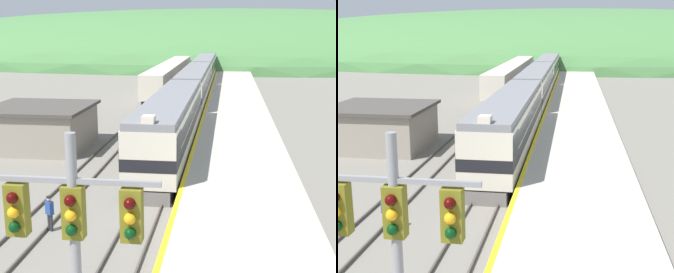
% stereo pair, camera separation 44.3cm
% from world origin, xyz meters
% --- Properties ---
extents(track_main, '(1.52, 180.00, 0.16)m').
position_xyz_m(track_main, '(0.00, 70.00, 0.08)').
color(track_main, '#4C443D').
rests_on(track_main, ground).
extents(track_siding, '(1.52, 180.00, 0.16)m').
position_xyz_m(track_siding, '(-4.80, 70.00, 0.08)').
color(track_siding, '#4C443D').
rests_on(track_siding, ground).
extents(platform, '(6.37, 140.00, 1.03)m').
position_xyz_m(platform, '(4.79, 50.00, 0.51)').
color(platform, '#BCB5A5').
rests_on(platform, ground).
extents(distant_hills, '(232.50, 104.62, 28.70)m').
position_xyz_m(distant_hills, '(0.00, 138.30, 0.00)').
color(distant_hills, '#477A42').
rests_on(distant_hills, ground).
extents(station_shed, '(7.60, 7.32, 3.25)m').
position_xyz_m(station_shed, '(-10.27, 31.13, 1.64)').
color(station_shed, gray).
rests_on(station_shed, ground).
extents(express_train_lead_car, '(3.00, 20.60, 4.71)m').
position_xyz_m(express_train_lead_car, '(0.00, 30.02, 2.38)').
color(express_train_lead_car, black).
rests_on(express_train_lead_car, ground).
extents(carriage_second, '(2.99, 22.57, 4.35)m').
position_xyz_m(carriage_second, '(0.00, 52.73, 2.36)').
color(carriage_second, black).
rests_on(carriage_second, ground).
extents(carriage_third, '(2.99, 22.57, 4.35)m').
position_xyz_m(carriage_third, '(0.00, 76.18, 2.36)').
color(carriage_third, black).
rests_on(carriage_third, ground).
extents(carriage_fourth, '(2.99, 22.57, 4.35)m').
position_xyz_m(carriage_fourth, '(0.00, 99.63, 2.36)').
color(carriage_fourth, black).
rests_on(carriage_fourth, ground).
extents(siding_train, '(2.90, 37.24, 3.78)m').
position_xyz_m(siding_train, '(-4.80, 68.22, 1.95)').
color(siding_train, black).
rests_on(siding_train, ground).
extents(signal_mast_main, '(3.30, 0.42, 7.22)m').
position_xyz_m(signal_mast_main, '(1.18, 5.36, 4.94)').
color(signal_mast_main, gray).
rests_on(signal_mast_main, ground).
extents(track_worker, '(0.42, 0.37, 1.66)m').
position_xyz_m(track_worker, '(-3.90, 16.50, 0.94)').
color(track_worker, '#2D2D33').
rests_on(track_worker, ground).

